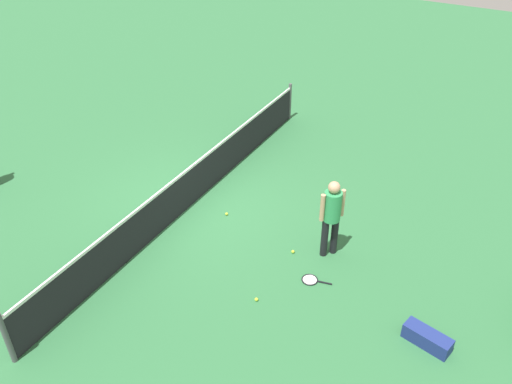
{
  "coord_description": "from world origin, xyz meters",
  "views": [
    {
      "loc": [
        -8.08,
        -6.14,
        7.1
      ],
      "look_at": [
        -0.05,
        -1.68,
        0.9
      ],
      "focal_mm": 37.92,
      "sensor_mm": 36.0,
      "label": 1
    }
  ],
  "objects_px": {
    "tennis_ball_midcourt": "(293,252)",
    "tennis_ball_near_player": "(256,299)",
    "equipment_bag": "(425,337)",
    "tennis_racket_near_player": "(311,280)",
    "tennis_ball_by_net": "(227,214)",
    "player_near_side": "(332,213)"
  },
  "relations": [
    {
      "from": "tennis_ball_midcourt",
      "to": "tennis_ball_near_player",
      "type": "bearing_deg",
      "value": 179.95
    },
    {
      "from": "tennis_ball_midcourt",
      "to": "equipment_bag",
      "type": "bearing_deg",
      "value": -109.22
    },
    {
      "from": "tennis_racket_near_player",
      "to": "tennis_ball_by_net",
      "type": "relative_size",
      "value": 9.17
    },
    {
      "from": "tennis_ball_midcourt",
      "to": "equipment_bag",
      "type": "xyz_separation_m",
      "value": [
        -1.01,
        -2.9,
        0.11
      ]
    },
    {
      "from": "equipment_bag",
      "to": "tennis_ball_midcourt",
      "type": "bearing_deg",
      "value": 70.78
    },
    {
      "from": "tennis_ball_by_net",
      "to": "equipment_bag",
      "type": "xyz_separation_m",
      "value": [
        -1.45,
        -4.74,
        0.11
      ]
    },
    {
      "from": "tennis_ball_near_player",
      "to": "tennis_ball_midcourt",
      "type": "height_order",
      "value": "same"
    },
    {
      "from": "player_near_side",
      "to": "tennis_racket_near_player",
      "type": "bearing_deg",
      "value": -177.9
    },
    {
      "from": "player_near_side",
      "to": "tennis_ball_midcourt",
      "type": "bearing_deg",
      "value": 118.84
    },
    {
      "from": "tennis_ball_midcourt",
      "to": "player_near_side",
      "type": "bearing_deg",
      "value": -61.16
    },
    {
      "from": "equipment_bag",
      "to": "tennis_ball_near_player",
      "type": "bearing_deg",
      "value": 99.87
    },
    {
      "from": "player_near_side",
      "to": "tennis_racket_near_player",
      "type": "xyz_separation_m",
      "value": [
        -0.89,
        -0.03,
        -1.0
      ]
    },
    {
      "from": "tennis_ball_by_net",
      "to": "equipment_bag",
      "type": "distance_m",
      "value": 4.96
    },
    {
      "from": "tennis_ball_near_player",
      "to": "tennis_ball_by_net",
      "type": "xyz_separation_m",
      "value": [
        1.95,
        1.84,
        0.0
      ]
    },
    {
      "from": "player_near_side",
      "to": "equipment_bag",
      "type": "height_order",
      "value": "player_near_side"
    },
    {
      "from": "tennis_ball_near_player",
      "to": "equipment_bag",
      "type": "xyz_separation_m",
      "value": [
        0.5,
        -2.9,
        0.11
      ]
    },
    {
      "from": "tennis_ball_near_player",
      "to": "equipment_bag",
      "type": "relative_size",
      "value": 0.08
    },
    {
      "from": "player_near_side",
      "to": "tennis_ball_near_player",
      "type": "height_order",
      "value": "player_near_side"
    },
    {
      "from": "tennis_ball_by_net",
      "to": "tennis_racket_near_player",
      "type": "bearing_deg",
      "value": -111.73
    },
    {
      "from": "player_near_side",
      "to": "tennis_ball_near_player",
      "type": "relative_size",
      "value": 25.76
    },
    {
      "from": "tennis_ball_by_net",
      "to": "equipment_bag",
      "type": "height_order",
      "value": "equipment_bag"
    },
    {
      "from": "tennis_ball_by_net",
      "to": "player_near_side",
      "type": "bearing_deg",
      "value": -92.29
    }
  ]
}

